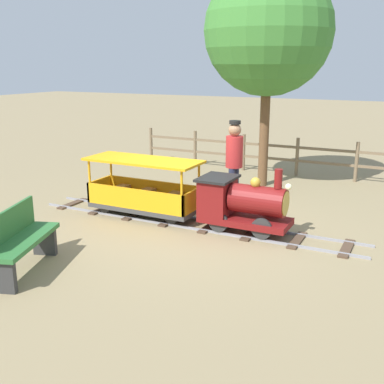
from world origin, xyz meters
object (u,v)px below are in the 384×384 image
Objects in this scene: conductor_person at (234,158)px; park_bench at (20,241)px; passenger_car at (144,193)px; oak_tree_near at (268,31)px; locomotive at (240,202)px.

conductor_person is 3.93m from park_bench.
oak_tree_near is (-3.01, 1.14, 2.77)m from passenger_car.
oak_tree_near is (-5.62, 1.33, 2.78)m from park_bench.
passenger_car is 1.69m from conductor_person.
conductor_person reaches higher than locomotive.
locomotive is 0.89× the size of conductor_person.
conductor_person is 3.01m from oak_tree_near.
locomotive is 3.26m from park_bench.
passenger_car is 2.62m from park_bench.
locomotive is 0.72× the size of passenger_car.
park_bench is at bearing -36.73° from locomotive.
park_bench is (2.61, -0.19, -0.01)m from passenger_car.
oak_tree_near reaches higher than park_bench.
oak_tree_near is at bearing 166.71° from park_bench.
oak_tree_near is (-3.01, -0.62, 2.71)m from locomotive.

